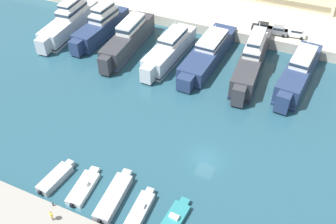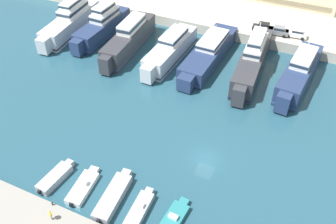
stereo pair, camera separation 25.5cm
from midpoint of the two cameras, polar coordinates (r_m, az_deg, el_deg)
ground_plane at (r=52.93m, az=5.88°, el=-7.17°), size 400.00×400.00×0.00m
yacht_silver_far_left at (r=83.74m, az=-14.51°, el=13.30°), size 5.57×20.93×8.26m
yacht_navy_left at (r=80.51m, az=-9.91°, el=12.82°), size 4.39×18.36×8.22m
yacht_charcoal_mid_left at (r=75.02m, az=-5.87°, el=11.03°), size 4.83×20.34×7.43m
yacht_silver_center_left at (r=71.69m, az=0.45°, el=9.48°), size 4.45×18.76×6.72m
yacht_navy_center at (r=71.76m, az=6.34°, el=8.98°), size 5.18×22.34×6.04m
yacht_charcoal_center_right at (r=69.53m, az=12.86°, el=7.78°), size 5.17×22.60×8.52m
yacht_navy_mid_right at (r=68.79m, az=19.42°, el=5.63°), size 5.39×19.75×7.01m
motorboat_grey_far_left at (r=52.00m, az=-16.63°, el=-9.50°), size 2.31×6.25×1.03m
motorboat_white_left at (r=50.25m, az=-12.63°, el=-11.02°), size 2.69×6.59×1.29m
motorboat_grey_mid_left at (r=48.45m, az=-8.16°, el=-12.54°), size 2.80×8.43×1.09m
motorboat_grey_center_left at (r=47.00m, az=-4.20°, el=-14.60°), size 2.15×6.52×1.33m
motorboat_teal_center at (r=46.14m, az=0.84°, el=-16.22°), size 2.43×6.84×1.14m
car_black_far_left at (r=79.48m, az=14.41°, el=12.43°), size 4.25×2.24×1.80m
car_grey_left at (r=78.99m, az=16.58°, el=11.83°), size 4.21×2.16×1.80m
car_white_mid_left at (r=79.13m, az=19.10°, el=11.32°), size 4.23×2.20×1.80m
pedestrian_far_side at (r=46.99m, az=-17.33°, el=-14.66°), size 0.59×0.38×1.64m
bollard_west at (r=48.69m, az=-17.08°, el=-13.17°), size 0.20×0.20×0.61m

